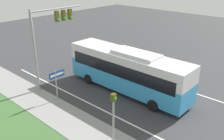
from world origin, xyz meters
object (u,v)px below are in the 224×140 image
at_px(bus, 127,69).
at_px(pedestrian_signal, 113,111).
at_px(signal_gantry, 50,30).
at_px(street_sign, 57,80).

bearing_deg(bus, pedestrian_signal, -147.58).
distance_m(bus, signal_gantry, 7.21).
xyz_separation_m(signal_gantry, pedestrian_signal, (-2.48, -9.33, -2.78)).
bearing_deg(street_sign, pedestrian_signal, -97.47).
xyz_separation_m(bus, signal_gantry, (-3.46, 5.55, 3.03)).
xyz_separation_m(pedestrian_signal, street_sign, (0.88, 6.70, -0.38)).
distance_m(signal_gantry, street_sign, 4.42).
bearing_deg(street_sign, bus, -29.98).
relative_size(signal_gantry, street_sign, 2.69).
height_order(signal_gantry, pedestrian_signal, signal_gantry).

